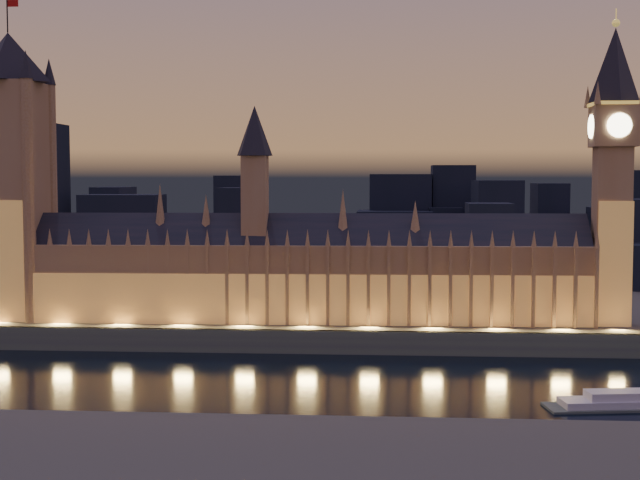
# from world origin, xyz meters

# --- Properties ---
(ground_plane) EXTENTS (2000.00, 2000.00, 0.00)m
(ground_plane) POSITION_xyz_m (0.00, 0.00, 0.00)
(ground_plane) COLOR black
(ground_plane) RESTS_ON ground
(north_bank) EXTENTS (2000.00, 960.00, 8.00)m
(north_bank) POSITION_xyz_m (0.00, 520.00, 4.00)
(north_bank) COLOR #3B413F
(north_bank) RESTS_ON ground
(embankment_wall) EXTENTS (2000.00, 2.50, 8.00)m
(embankment_wall) POSITION_xyz_m (0.00, 41.00, 4.00)
(embankment_wall) COLOR #424951
(embankment_wall) RESTS_ON ground
(palace_of_westminster) EXTENTS (202.00, 24.17, 78.00)m
(palace_of_westminster) POSITION_xyz_m (-0.10, 61.74, 26.37)
(palace_of_westminster) COLOR #9B6D44
(palace_of_westminster) RESTS_ON north_bank
(victoria_tower) EXTENTS (31.68, 31.68, 117.06)m
(victoria_tower) POSITION_xyz_m (-110.00, 61.92, 66.00)
(victoria_tower) COLOR #9B6D44
(victoria_tower) RESTS_ON north_bank
(elizabeth_tower) EXTENTS (18.00, 18.00, 110.88)m
(elizabeth_tower) POSITION_xyz_m (108.00, 61.92, 69.86)
(elizabeth_tower) COLOR #9B6D44
(elizabeth_tower) RESTS_ON north_bank
(river_boat) EXTENTS (46.60, 17.16, 4.50)m
(river_boat) POSITION_xyz_m (92.40, -24.77, 1.56)
(river_boat) COLOR #424951
(river_boat) RESTS_ON ground
(city_backdrop) EXTENTS (476.84, 215.63, 86.19)m
(city_backdrop) POSITION_xyz_m (29.58, 247.16, 30.51)
(city_backdrop) COLOR black
(city_backdrop) RESTS_ON north_bank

